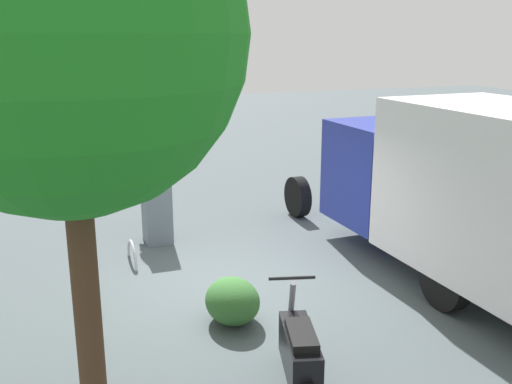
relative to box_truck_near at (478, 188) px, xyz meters
name	(u,v)px	position (x,y,z in m)	size (l,w,h in m)	color
ground_plane	(236,283)	(1.36, 3.53, -1.63)	(60.00, 60.00, 0.00)	#475154
box_truck_near	(478,188)	(0.00, 0.00, 0.00)	(8.05, 2.46, 2.95)	black
motorcycle	(299,356)	(-1.85, 3.85, -1.11)	(1.77, 0.73, 1.20)	black
stop_sign	(140,128)	(5.27, 4.37, 0.40)	(0.71, 0.33, 3.04)	#9E9EA3
street_tree	(64,35)	(-1.11, 6.00, 2.31)	(3.52, 3.52, 5.71)	#47301E
utility_cabinet	(157,208)	(3.77, 4.36, -0.95)	(0.61, 0.51, 1.36)	slate
bike_rack_hoop	(133,263)	(2.81, 5.01, -1.63)	(0.85, 0.85, 0.05)	#B7B7BC
shrub_near_sign	(232,301)	(0.11, 4.00, -1.31)	(0.93, 0.76, 0.63)	#33652D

